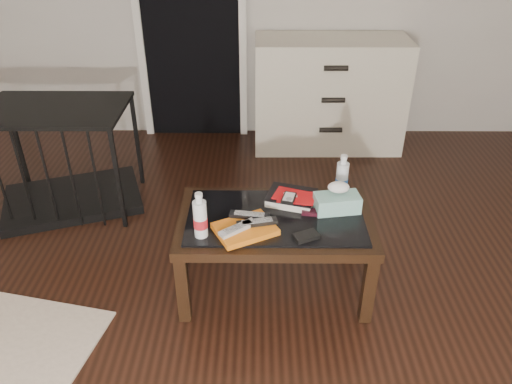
% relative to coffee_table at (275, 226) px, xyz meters
% --- Properties ---
extents(ground, '(5.00, 5.00, 0.00)m').
position_rel_coffee_table_xyz_m(ground, '(-0.24, -0.45, -0.40)').
color(ground, black).
rests_on(ground, ground).
extents(doorway, '(0.90, 0.08, 2.07)m').
position_rel_coffee_table_xyz_m(doorway, '(-0.64, 2.01, 0.63)').
color(doorway, black).
rests_on(doorway, ground).
extents(coffee_table, '(1.00, 0.60, 0.46)m').
position_rel_coffee_table_xyz_m(coffee_table, '(0.00, 0.00, 0.00)').
color(coffee_table, black).
rests_on(coffee_table, ground).
extents(dresser, '(1.20, 0.54, 0.90)m').
position_rel_coffee_table_xyz_m(dresser, '(0.48, 1.78, 0.05)').
color(dresser, beige).
rests_on(dresser, ground).
extents(pet_crate, '(1.05, 0.86, 0.71)m').
position_rel_coffee_table_xyz_m(pet_crate, '(-1.39, 0.83, -0.17)').
color(pet_crate, black).
rests_on(pet_crate, ground).
extents(magazines, '(0.35, 0.31, 0.03)m').
position_rel_coffee_table_xyz_m(magazines, '(-0.15, -0.13, 0.08)').
color(magazines, orange).
rests_on(magazines, coffee_table).
extents(remote_silver, '(0.19, 0.16, 0.02)m').
position_rel_coffee_table_xyz_m(remote_silver, '(-0.18, -0.16, 0.11)').
color(remote_silver, '#B2B2B7').
rests_on(remote_silver, magazines).
extents(remote_black_front, '(0.21, 0.09, 0.02)m').
position_rel_coffee_table_xyz_m(remote_black_front, '(-0.09, -0.11, 0.11)').
color(remote_black_front, black).
rests_on(remote_black_front, magazines).
extents(remote_black_back, '(0.21, 0.08, 0.02)m').
position_rel_coffee_table_xyz_m(remote_black_back, '(-0.13, -0.05, 0.11)').
color(remote_black_back, black).
rests_on(remote_black_back, magazines).
extents(textbook, '(0.30, 0.26, 0.05)m').
position_rel_coffee_table_xyz_m(textbook, '(0.09, 0.14, 0.09)').
color(textbook, black).
rests_on(textbook, coffee_table).
extents(dvd_mailers, '(0.22, 0.19, 0.01)m').
position_rel_coffee_table_xyz_m(dvd_mailers, '(0.09, 0.12, 0.11)').
color(dvd_mailers, red).
rests_on(dvd_mailers, textbook).
extents(ipod, '(0.09, 0.12, 0.02)m').
position_rel_coffee_table_xyz_m(ipod, '(0.07, 0.08, 0.12)').
color(ipod, black).
rests_on(ipod, dvd_mailers).
extents(flip_phone, '(0.10, 0.06, 0.02)m').
position_rel_coffee_table_xyz_m(flip_phone, '(0.18, 0.02, 0.08)').
color(flip_phone, black).
rests_on(flip_phone, coffee_table).
extents(wallet, '(0.14, 0.11, 0.02)m').
position_rel_coffee_table_xyz_m(wallet, '(0.14, -0.18, 0.07)').
color(wallet, black).
rests_on(wallet, coffee_table).
extents(water_bottle_left, '(0.08, 0.08, 0.24)m').
position_rel_coffee_table_xyz_m(water_bottle_left, '(-0.36, -0.17, 0.18)').
color(water_bottle_left, white).
rests_on(water_bottle_left, coffee_table).
extents(water_bottle_right, '(0.08, 0.08, 0.24)m').
position_rel_coffee_table_xyz_m(water_bottle_right, '(0.36, 0.22, 0.18)').
color(water_bottle_right, silver).
rests_on(water_bottle_right, coffee_table).
extents(tissue_box, '(0.25, 0.15, 0.09)m').
position_rel_coffee_table_xyz_m(tissue_box, '(0.32, 0.06, 0.11)').
color(tissue_box, teal).
rests_on(tissue_box, coffee_table).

